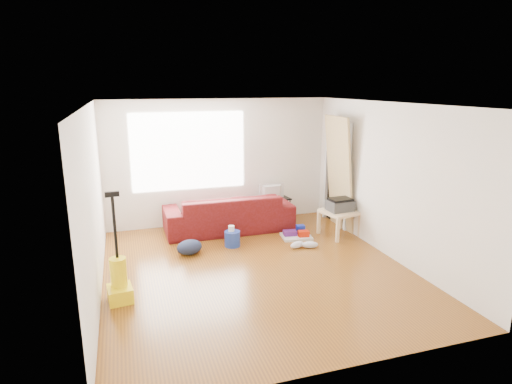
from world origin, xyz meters
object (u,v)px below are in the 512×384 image
object	(u,v)px
tv_stand	(272,209)
vacuum	(119,281)
cleaning_tray	(297,234)
backpack	(190,254)
sofa	(229,230)
bucket	(232,246)
side_table	(340,214)

from	to	relation	value
tv_stand	vacuum	world-z (taller)	vacuum
cleaning_tray	backpack	xyz separation A→B (m)	(-2.03, -0.21, -0.06)
vacuum	cleaning_tray	bearing A→B (deg)	18.74
sofa	bucket	size ratio (longest dim) A/B	8.96
tv_stand	side_table	size ratio (longest dim) A/B	1.06
tv_stand	bucket	size ratio (longest dim) A/B	2.75
sofa	bucket	world-z (taller)	sofa
sofa	cleaning_tray	bearing A→B (deg)	144.35
sofa	cleaning_tray	size ratio (longest dim) A/B	4.20
sofa	cleaning_tray	xyz separation A→B (m)	(1.11, -0.79, 0.06)
side_table	bucket	bearing A→B (deg)	178.27
tv_stand	side_table	world-z (taller)	tv_stand
sofa	bucket	bearing A→B (deg)	80.18
side_table	bucket	xyz separation A→B (m)	(-2.05, 0.06, -0.41)
cleaning_tray	tv_stand	bearing A→B (deg)	95.78
tv_stand	cleaning_tray	size ratio (longest dim) A/B	1.29
backpack	vacuum	bearing A→B (deg)	-152.71
tv_stand	side_table	distance (m)	1.51
backpack	tv_stand	bearing A→B (deg)	11.47
side_table	cleaning_tray	size ratio (longest dim) A/B	1.22
sofa	vacuum	bearing A→B (deg)	48.32
sofa	tv_stand	size ratio (longest dim) A/B	3.25
side_table	backpack	xyz separation A→B (m)	(-2.83, -0.07, -0.41)
sofa	tv_stand	bearing A→B (deg)	-164.86
side_table	vacuum	distance (m)	4.18
vacuum	sofa	bearing A→B (deg)	41.54
side_table	vacuum	world-z (taller)	vacuum
sofa	backpack	xyz separation A→B (m)	(-0.93, -1.00, 0.00)
cleaning_tray	vacuum	distance (m)	3.50
bucket	cleaning_tray	bearing A→B (deg)	3.30
vacuum	bucket	bearing A→B (deg)	30.28
sofa	vacuum	world-z (taller)	vacuum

